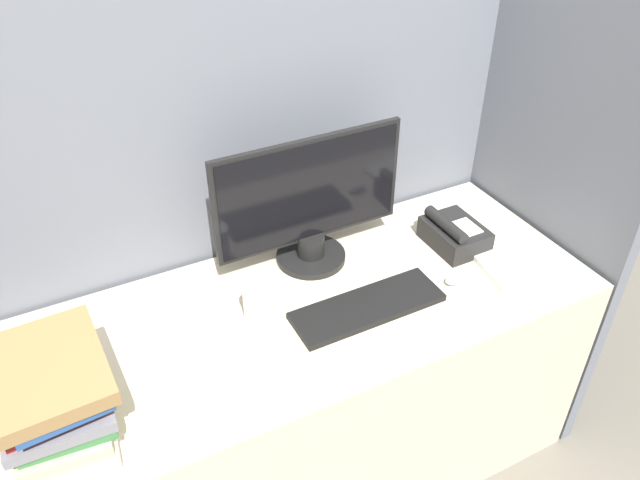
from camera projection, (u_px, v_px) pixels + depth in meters
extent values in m
cube|color=slate|center=(256.00, 202.00, 1.95)|extent=(2.06, 0.04, 1.75)
cube|color=slate|center=(544.00, 186.00, 2.02)|extent=(0.04, 0.73, 1.75)
cube|color=beige|center=(311.00, 392.00, 1.98)|extent=(1.66, 0.67, 0.74)
cylinder|color=black|center=(311.00, 256.00, 1.93)|extent=(0.21, 0.21, 0.02)
cylinder|color=black|center=(311.00, 244.00, 1.90)|extent=(0.09, 0.09, 0.07)
cube|color=black|center=(309.00, 191.00, 1.79)|extent=(0.59, 0.02, 0.33)
cube|color=black|center=(311.00, 192.00, 1.79)|extent=(0.56, 0.01, 0.30)
cube|color=black|center=(368.00, 307.00, 1.74)|extent=(0.44, 0.14, 0.02)
ellipsoid|color=silver|center=(455.00, 279.00, 1.83)|extent=(0.07, 0.04, 0.03)
cylinder|color=white|center=(256.00, 304.00, 1.70)|extent=(0.07, 0.07, 0.10)
cylinder|color=white|center=(255.00, 289.00, 1.66)|extent=(0.08, 0.08, 0.01)
cube|color=silver|center=(68.00, 429.00, 1.40)|extent=(0.22, 0.30, 0.04)
cube|color=#C6B78C|center=(60.00, 414.00, 1.39)|extent=(0.21, 0.31, 0.04)
cube|color=#38723F|center=(64.00, 409.00, 1.36)|extent=(0.22, 0.25, 0.02)
cube|color=slate|center=(55.00, 399.00, 1.35)|extent=(0.23, 0.27, 0.03)
cube|color=maroon|center=(50.00, 389.00, 1.33)|extent=(0.22, 0.23, 0.03)
cube|color=#264C8C|center=(51.00, 377.00, 1.33)|extent=(0.21, 0.31, 0.02)
cube|color=olive|center=(46.00, 371.00, 1.30)|extent=(0.25, 0.31, 0.04)
cube|color=black|center=(455.00, 235.00, 1.97)|extent=(0.15, 0.20, 0.07)
cube|color=white|center=(466.00, 227.00, 1.94)|extent=(0.07, 0.09, 0.00)
cylinder|color=black|center=(446.00, 224.00, 1.93)|extent=(0.04, 0.18, 0.04)
cube|color=white|center=(510.00, 259.00, 1.92)|extent=(0.25, 0.29, 0.02)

